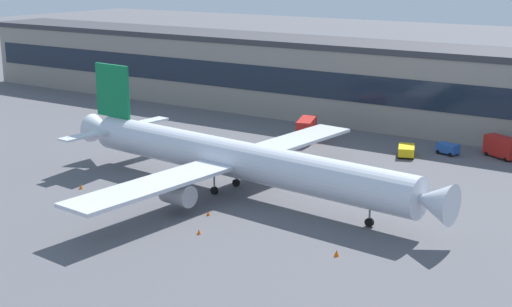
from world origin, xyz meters
TOP-DOWN VIEW (x-y plane):
  - ground_plane at (0.00, 0.00)m, footprint 600.00×600.00m
  - terminal_building at (0.00, 53.26)m, footprint 196.81×16.51m
  - airliner at (12.87, -0.14)m, footprint 63.46×54.73m
  - stair_truck at (38.68, 39.80)m, footprint 6.41×5.01m
  - baggage_tug at (30.38, 37.11)m, footprint 4.02×2.93m
  - pushback_tractor at (25.13, 32.03)m, footprint 4.17×5.42m
  - catering_truck at (5.91, 31.93)m, footprint 4.89×7.66m
  - traffic_cone_0 at (18.68, -15.77)m, footprint 0.50×0.50m
  - traffic_cone_1 at (-6.52, -11.03)m, footprint 0.55×0.55m
  - traffic_cone_2 at (35.50, -12.60)m, footprint 0.60×0.60m
  - traffic_cone_3 at (15.57, -9.87)m, footprint 0.48×0.48m

SIDE VIEW (x-z plane):
  - ground_plane at x=0.00m, z-range 0.00..0.00m
  - traffic_cone_3 at x=15.57m, z-range 0.00..0.60m
  - traffic_cone_0 at x=18.68m, z-range 0.00..0.63m
  - traffic_cone_1 at x=-6.52m, z-range 0.00..0.69m
  - traffic_cone_2 at x=35.50m, z-range 0.00..0.75m
  - pushback_tractor at x=25.13m, z-range 0.17..1.92m
  - baggage_tug at x=30.38m, z-range 0.16..2.01m
  - stair_truck at x=38.68m, z-range 0.20..3.75m
  - catering_truck at x=5.91m, z-range 0.22..4.37m
  - airliner at x=12.87m, z-range -3.04..12.94m
  - terminal_building at x=0.00m, z-range 0.02..16.01m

